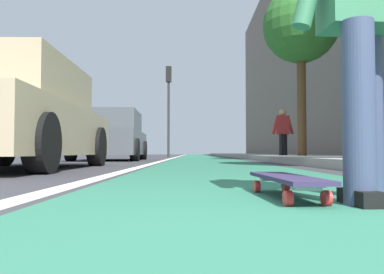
% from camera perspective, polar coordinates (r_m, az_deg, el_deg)
% --- Properties ---
extents(ground_plane, '(80.00, 80.00, 0.00)m').
position_cam_1_polar(ground_plane, '(10.91, 2.17, -3.47)').
color(ground_plane, '#38383D').
extents(bike_lane_paint, '(56.00, 2.17, 0.00)m').
position_cam_1_polar(bike_lane_paint, '(24.90, 1.04, -2.78)').
color(bike_lane_paint, '#2D7256').
rests_on(bike_lane_paint, ground).
extents(lane_stripe_white, '(52.00, 0.16, 0.01)m').
position_cam_1_polar(lane_stripe_white, '(20.92, -2.19, -2.88)').
color(lane_stripe_white, silver).
rests_on(lane_stripe_white, ground).
extents(sidewalk_curb, '(52.00, 3.20, 0.14)m').
position_cam_1_polar(sidewalk_curb, '(19.22, 10.71, -2.69)').
color(sidewalk_curb, '#9E9B93').
rests_on(sidewalk_curb, ground).
extents(building_facade, '(40.00, 1.20, 13.30)m').
position_cam_1_polar(building_facade, '(24.60, 15.42, 12.96)').
color(building_facade, '#6E655A').
rests_on(building_facade, ground).
extents(skateboard, '(0.85, 0.25, 0.11)m').
position_cam_1_polar(skateboard, '(2.09, 13.39, -6.01)').
color(skateboard, red).
rests_on(skateboard, ground).
extents(skater_person, '(0.47, 0.72, 1.64)m').
position_cam_1_polar(skater_person, '(2.17, 23.46, 16.89)').
color(skater_person, '#384260').
rests_on(skater_person, ground).
extents(parked_car_near, '(4.33, 1.94, 1.50)m').
position_cam_1_polar(parked_car_near, '(6.12, -23.81, 2.55)').
color(parked_car_near, tan).
rests_on(parked_car_near, ground).
extents(parked_car_mid, '(4.09, 2.05, 1.47)m').
position_cam_1_polar(parked_car_mid, '(12.21, -11.57, -0.01)').
color(parked_car_mid, '#4C5156').
rests_on(parked_car_mid, ground).
extents(traffic_light, '(0.33, 0.28, 4.65)m').
position_cam_1_polar(traffic_light, '(20.48, -3.37, 6.05)').
color(traffic_light, '#2D2D2D').
rests_on(traffic_light, ground).
extents(street_tree_mid, '(2.19, 2.19, 5.01)m').
position_cam_1_polar(street_tree_mid, '(12.32, 15.33, 15.03)').
color(street_tree_mid, brown).
rests_on(street_tree_mid, ground).
extents(pedestrian_distant, '(0.46, 0.72, 1.66)m').
position_cam_1_polar(pedestrian_distant, '(13.24, 12.89, 0.90)').
color(pedestrian_distant, black).
rests_on(pedestrian_distant, ground).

